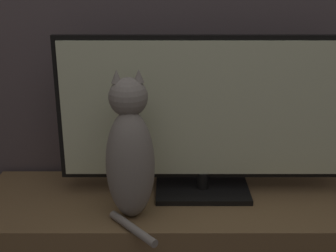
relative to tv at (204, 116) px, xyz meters
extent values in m
cube|color=brown|center=(-0.06, -0.05, -0.53)|extent=(1.58, 0.48, 0.43)
cube|color=black|center=(0.00, 0.00, -0.31)|extent=(0.36, 0.22, 0.02)
cylinder|color=black|center=(0.00, 0.00, -0.27)|extent=(0.04, 0.04, 0.07)
cube|color=black|center=(0.00, 0.00, 0.02)|extent=(1.10, 0.02, 0.55)
cube|color=beige|center=(0.00, -0.01, 0.02)|extent=(1.06, 0.01, 0.52)
ellipsoid|color=gray|center=(-0.27, -0.18, -0.12)|extent=(0.18, 0.17, 0.40)
ellipsoid|color=silver|center=(-0.27, -0.12, -0.14)|extent=(0.10, 0.06, 0.22)
sphere|color=gray|center=(-0.27, -0.15, 0.12)|extent=(0.15, 0.15, 0.13)
cone|color=gray|center=(-0.31, -0.15, 0.19)|extent=(0.04, 0.04, 0.04)
cone|color=gray|center=(-0.23, -0.14, 0.19)|extent=(0.04, 0.04, 0.04)
cylinder|color=gray|center=(-0.25, -0.29, -0.30)|extent=(0.18, 0.20, 0.03)
camera|label=1|loc=(-0.14, -1.65, 0.56)|focal=50.00mm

